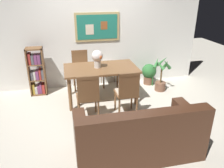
{
  "coord_description": "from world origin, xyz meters",
  "views": [
    {
      "loc": [
        -0.77,
        -3.89,
        2.27
      ],
      "look_at": [
        0.05,
        -0.2,
        0.65
      ],
      "focal_mm": 35.85,
      "sensor_mm": 36.0,
      "label": 1
    }
  ],
  "objects": [
    {
      "name": "potted_ivy",
      "position": [
        1.3,
        1.1,
        0.29
      ],
      "size": [
        0.36,
        0.36,
        0.54
      ],
      "color": "brown",
      "rests_on": "ground_plane"
    },
    {
      "name": "dining_chair_near_right",
      "position": [
        0.32,
        -0.3,
        0.54
      ],
      "size": [
        0.4,
        0.41,
        0.91
      ],
      "color": "brown",
      "rests_on": "ground_plane"
    },
    {
      "name": "potted_palm",
      "position": [
        1.43,
        0.66,
        0.33
      ],
      "size": [
        0.43,
        0.44,
        0.84
      ],
      "color": "brown",
      "rests_on": "ground_plane"
    },
    {
      "name": "dining_chair_far_left",
      "position": [
        -0.41,
        1.3,
        0.54
      ],
      "size": [
        0.4,
        0.41,
        0.91
      ],
      "color": "brown",
      "rests_on": "ground_plane"
    },
    {
      "name": "leather_couch",
      "position": [
        0.18,
        -1.38,
        0.31
      ],
      "size": [
        1.8,
        0.84,
        0.84
      ],
      "color": "#472819",
      "rests_on": "ground_plane"
    },
    {
      "name": "dining_chair_near_left",
      "position": [
        -0.41,
        -0.29,
        0.54
      ],
      "size": [
        0.4,
        0.41,
        0.91
      ],
      "color": "brown",
      "rests_on": "ground_plane"
    },
    {
      "name": "dining_table",
      "position": [
        -0.04,
        0.5,
        0.65
      ],
      "size": [
        1.52,
        0.89,
        0.74
      ],
      "color": "brown",
      "rests_on": "ground_plane"
    },
    {
      "name": "bookshelf",
      "position": [
        -1.4,
        1.1,
        0.52
      ],
      "size": [
        0.36,
        0.28,
        1.09
      ],
      "color": "brown",
      "rests_on": "ground_plane"
    },
    {
      "name": "flower_vase",
      "position": [
        -0.1,
        0.51,
        0.96
      ],
      "size": [
        0.24,
        0.23,
        0.37
      ],
      "color": "beige",
      "rests_on": "dining_table"
    },
    {
      "name": "dining_chair_far_right",
      "position": [
        0.29,
        1.31,
        0.54
      ],
      "size": [
        0.4,
        0.41,
        0.91
      ],
      "color": "brown",
      "rests_on": "ground_plane"
    },
    {
      "name": "ground_plane",
      "position": [
        0.0,
        0.0,
        0.0
      ],
      "size": [
        12.0,
        12.0,
        0.0
      ],
      "primitive_type": "plane",
      "color": "beige"
    },
    {
      "name": "wall_back_with_painting",
      "position": [
        0.0,
        1.43,
        1.3
      ],
      "size": [
        5.2,
        0.14,
        2.6
      ],
      "color": "silver",
      "rests_on": "ground_plane"
    }
  ]
}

